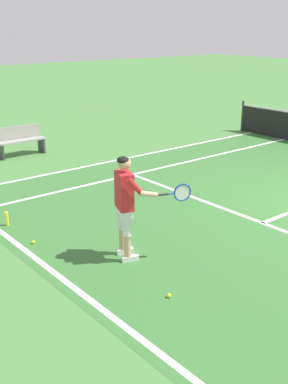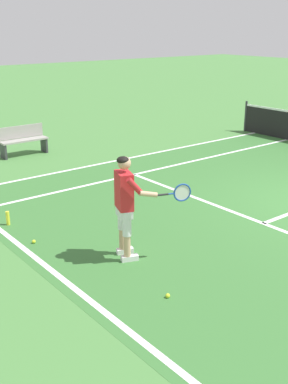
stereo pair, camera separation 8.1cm
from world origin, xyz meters
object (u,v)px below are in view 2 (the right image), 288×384
(tennis_ball_by_baseline, at_px, (168,296))
(courtside_bench, at_px, (23,140))
(tennis_player, at_px, (126,201))
(tennis_ball_near_feet, at_px, (34,242))
(water_bottle, at_px, (8,218))

(tennis_ball_by_baseline, xyz_separation_m, courtside_bench, (-8.59, 1.86, 0.42))
(tennis_player, height_order, courtside_bench, tennis_player)
(tennis_ball_near_feet, relative_size, courtside_bench, 0.05)
(tennis_ball_near_feet, xyz_separation_m, courtside_bench, (-5.78, 2.53, 0.42))
(courtside_bench, xyz_separation_m, water_bottle, (4.72, -2.54, -0.31))
(tennis_ball_by_baseline, bearing_deg, courtside_bench, 167.76)
(tennis_ball_by_baseline, relative_size, water_bottle, 0.24)
(tennis_ball_by_baseline, bearing_deg, tennis_ball_near_feet, -166.67)
(courtside_bench, distance_m, water_bottle, 5.37)
(tennis_player, relative_size, tennis_ball_by_baseline, 25.95)
(tennis_ball_near_feet, height_order, tennis_ball_by_baseline, same)
(tennis_player, height_order, tennis_ball_near_feet, tennis_player)
(tennis_ball_by_baseline, distance_m, courtside_bench, 8.80)
(tennis_player, xyz_separation_m, water_bottle, (-2.50, -0.97, -0.85))
(tennis_ball_near_feet, bearing_deg, tennis_player, 33.71)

